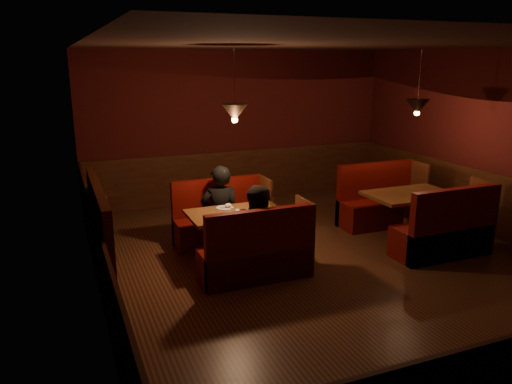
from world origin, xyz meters
name	(u,v)px	position (x,y,z in m)	size (l,w,h in m)	color
room	(311,191)	(-0.28, 0.05, 1.05)	(6.02, 7.02, 2.92)	#3A1E12
main_table	(237,223)	(-1.10, 0.64, 0.54)	(1.30, 0.79, 0.91)	#4E2918
main_bench_far	(221,223)	(-1.09, 1.38, 0.31)	(1.43, 0.51, 0.98)	#450606
main_bench_near	(258,257)	(-1.09, -0.09, 0.31)	(1.43, 0.51, 0.98)	#450606
second_table	(409,205)	(1.64, 0.42, 0.55)	(1.31, 0.84, 0.74)	#4E2918
second_bench_far	(380,205)	(1.67, 1.21, 0.33)	(1.45, 0.54, 1.04)	#450606
second_bench_near	(446,234)	(1.67, -0.36, 0.33)	(1.45, 0.54, 1.04)	#450606
diner_a	(220,195)	(-1.16, 1.21, 0.80)	(0.58, 0.38, 1.59)	black
diner_b	(261,219)	(-0.99, 0.02, 0.77)	(0.75, 0.59, 1.55)	black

